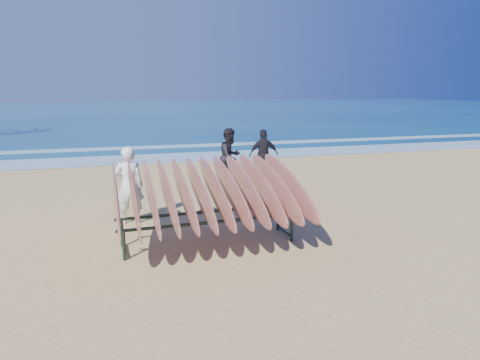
{
  "coord_description": "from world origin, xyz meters",
  "views": [
    {
      "loc": [
        -2.38,
        -7.18,
        2.72
      ],
      "look_at": [
        0.0,
        0.8,
        0.95
      ],
      "focal_mm": 32.0,
      "sensor_mm": 36.0,
      "label": 1
    }
  ],
  "objects": [
    {
      "name": "person_dark_a",
      "position": [
        0.84,
        4.59,
        0.82
      ],
      "size": [
        1.01,
        0.96,
        1.63
      ],
      "primitive_type": "imported",
      "rotation": [
        0.0,
        0.0,
        0.61
      ],
      "color": "black",
      "rests_on": "ground"
    },
    {
      "name": "ocean",
      "position": [
        0.0,
        55.0,
        0.01
      ],
      "size": [
        160.0,
        160.0,
        0.0
      ],
      "primitive_type": "plane",
      "color": "navy",
      "rests_on": "ground"
    },
    {
      "name": "person_white",
      "position": [
        -2.12,
        1.63,
        0.8
      ],
      "size": [
        0.6,
        0.41,
        1.6
      ],
      "primitive_type": "imported",
      "rotation": [
        0.0,
        0.0,
        3.1
      ],
      "color": "white",
      "rests_on": "ground"
    },
    {
      "name": "ground",
      "position": [
        0.0,
        0.0,
        0.0
      ],
      "size": [
        120.0,
        120.0,
        0.0
      ],
      "primitive_type": "plane",
      "color": "tan",
      "rests_on": "ground"
    },
    {
      "name": "person_dark_b",
      "position": [
        1.97,
        4.88,
        0.78
      ],
      "size": [
        0.94,
        0.45,
        1.55
      ],
      "primitive_type": "imported",
      "rotation": [
        0.0,
        0.0,
        3.06
      ],
      "color": "black",
      "rests_on": "ground"
    },
    {
      "name": "foam_far",
      "position": [
        0.0,
        13.5,
        0.01
      ],
      "size": [
        160.0,
        160.0,
        0.0
      ],
      "primitive_type": "plane",
      "color": "white",
      "rests_on": "ground"
    },
    {
      "name": "surfboard_rack",
      "position": [
        -0.84,
        -0.04,
        0.96
      ],
      "size": [
        3.22,
        2.74,
        1.59
      ],
      "rotation": [
        0.0,
        0.0,
        0.02
      ],
      "color": "black",
      "rests_on": "ground"
    },
    {
      "name": "foam_near",
      "position": [
        0.0,
        10.0,
        0.01
      ],
      "size": [
        160.0,
        160.0,
        0.0
      ],
      "primitive_type": "plane",
      "color": "white",
      "rests_on": "ground"
    }
  ]
}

